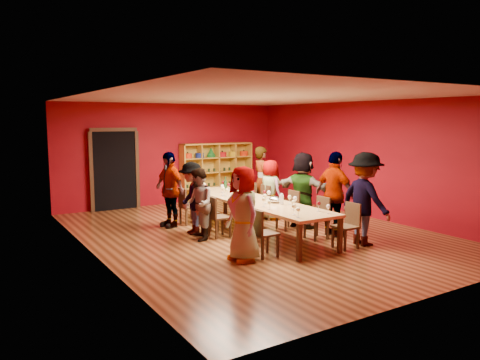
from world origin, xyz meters
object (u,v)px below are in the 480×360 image
Objects in this scene: chair_person_left_3 at (204,210)px; person_right_1 at (335,194)px; shelving_unit at (216,169)px; person_left_4 at (169,189)px; person_left_2 at (198,204)px; person_right_3 at (270,190)px; person_left_0 at (243,214)px; chair_person_right_1 at (319,215)px; wine_bottle at (225,184)px; tasting_table at (255,202)px; chair_person_right_4 at (249,197)px; person_right_0 at (365,199)px; chair_person_left_0 at (261,231)px; person_right_2 at (303,190)px; person_left_3 at (192,198)px; chair_person_right_3 at (262,201)px; chair_person_left_2 at (216,215)px; chair_person_right_2 at (290,208)px; chair_person_left_4 at (187,204)px; spittoon_bowl at (275,200)px; person_right_4 at (262,181)px; chair_person_right_0 at (349,223)px.

chair_person_left_3 is 0.48× the size of person_right_1.
shelving_unit reaches higher than person_left_4.
person_right_3 is at bearing 128.17° from person_left_2.
person_left_4 is (-0.04, 3.20, 0.04)m from person_left_0.
wine_bottle reaches higher than chair_person_right_1.
tasting_table is 1.92m from chair_person_right_4.
person_right_0 is 3.03m from person_right_3.
person_right_0 reaches higher than wine_bottle.
person_right_0 is (2.25, -0.38, 0.44)m from chair_person_left_0.
person_right_2 is at bearing -77.97° from chair_person_right_4.
person_left_3 is 1.83m from wine_bottle.
person_left_3 is (-2.60, -3.62, -0.18)m from shelving_unit.
person_right_3 is (-0.18, 2.15, -0.17)m from person_right_1.
tasting_table is 1.40m from chair_person_right_3.
person_right_0 reaches higher than person_left_2.
person_left_2 is at bearing -180.00° from chair_person_left_2.
chair_person_right_3 is at bearing 130.22° from person_left_2.
chair_person_right_3 is at bearing 90.00° from chair_person_right_2.
person_right_1 is at bearing -90.57° from shelving_unit.
person_right_0 is 1.06× the size of person_right_2.
wine_bottle reaches higher than chair_person_left_3.
chair_person_right_1 is 1.01m from chair_person_right_2.
chair_person_left_0 is 1.00× the size of chair_person_right_4.
person_left_4 is (-0.44, 0.92, 0.39)m from chair_person_left_3.
person_right_1 is 2.07× the size of chair_person_right_3.
person_left_2 is at bearing -157.75° from chair_person_right_3.
wine_bottle is (-1.02, 1.87, -0.02)m from person_right_2.
tasting_table is at bearing 174.13° from chair_person_right_2.
person_left_3 is 2.28m from chair_person_right_2.
person_left_2 reaches higher than chair_person_left_4.
person_left_0 is 6.14× the size of spittoon_bowl.
chair_person_right_2 is 1.20m from person_right_3.
tasting_table is 2.39m from person_right_0.
shelving_unit reaches higher than chair_person_right_3.
chair_person_left_4 is (-0.91, 1.61, -0.20)m from tasting_table.
person_left_0 is 1.91× the size of chair_person_right_2.
tasting_table is 0.55m from spittoon_bowl.
chair_person_right_2 is (1.82, -1.70, 0.00)m from chair_person_left_4.
person_right_4 is (2.23, 0.98, 0.41)m from chair_person_left_3.
chair_person_left_3 reaches higher than tasting_table.
chair_person_right_2 is (1.82, 1.49, 0.00)m from chair_person_left_0.
spittoon_bowl is at bearing 144.19° from person_right_3.
chair_person_right_0 is 3.68m from person_right_4.
person_right_4 reaches higher than person_left_2.
chair_person_left_4 is 4.25m from person_right_0.
person_right_0 is at bearing -168.31° from person_right_4.
person_right_3 reaches higher than chair_person_right_2.
person_right_3 is 5.45× the size of spittoon_bowl.
person_right_2 is (2.62, -0.23, 0.13)m from person_left_2.
chair_person_right_0 is 1.00× the size of chair_person_right_1.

